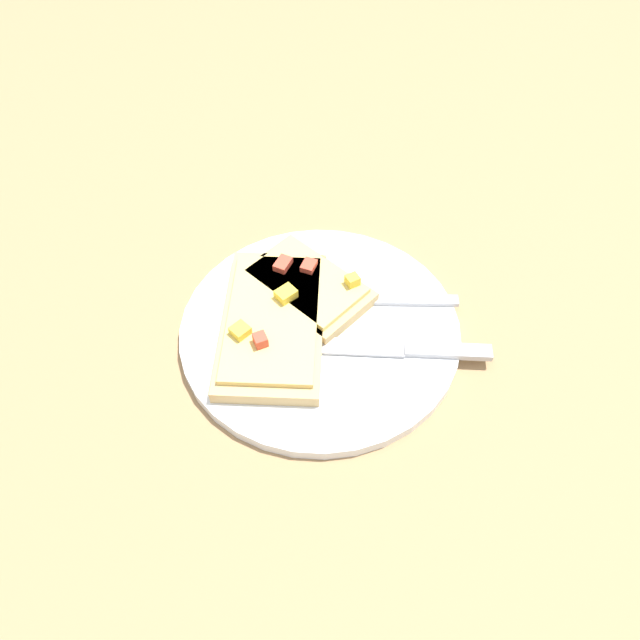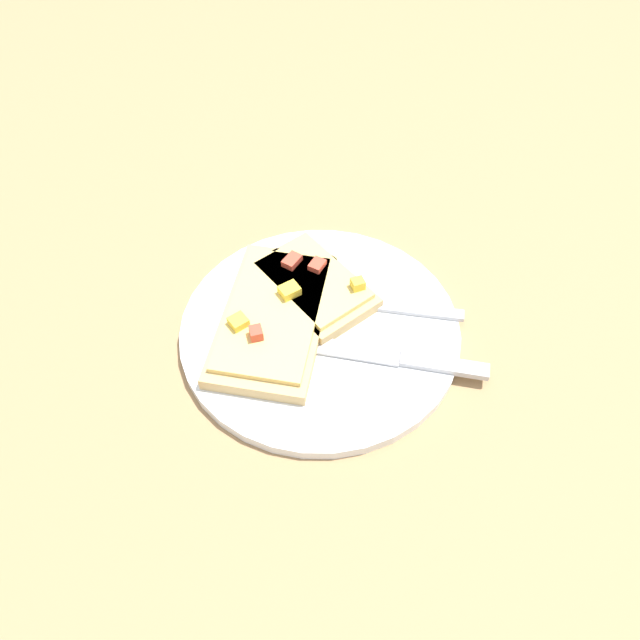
% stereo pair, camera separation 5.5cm
% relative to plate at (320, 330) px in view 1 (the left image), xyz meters
% --- Properties ---
extents(ground_plane, '(4.00, 4.00, 0.00)m').
position_rel_plate_xyz_m(ground_plane, '(0.00, 0.00, -0.01)').
color(ground_plane, '#9E7A51').
extents(plate, '(0.29, 0.29, 0.01)m').
position_rel_plate_xyz_m(plate, '(0.00, 0.00, 0.00)').
color(plate, white).
rests_on(plate, ground).
extents(fork, '(0.03, 0.21, 0.01)m').
position_rel_plate_xyz_m(fork, '(0.03, -0.03, 0.01)').
color(fork, '#B7B7BC').
rests_on(fork, plate).
extents(knife, '(0.04, 0.23, 0.01)m').
position_rel_plate_xyz_m(knife, '(-0.03, -0.07, 0.01)').
color(knife, '#B7B7BC').
rests_on(knife, plate).
extents(pizza_slice_main, '(0.19, 0.12, 0.03)m').
position_rel_plate_xyz_m(pizza_slice_main, '(0.00, 0.05, 0.02)').
color(pizza_slice_main, tan).
rests_on(pizza_slice_main, plate).
extents(pizza_slice_corner, '(0.15, 0.15, 0.03)m').
position_rel_plate_xyz_m(pizza_slice_corner, '(0.05, 0.01, 0.02)').
color(pizza_slice_corner, tan).
rests_on(pizza_slice_corner, plate).
extents(crumb_scatter, '(0.11, 0.07, 0.01)m').
position_rel_plate_xyz_m(crumb_scatter, '(0.05, 0.03, 0.01)').
color(crumb_scatter, tan).
rests_on(crumb_scatter, plate).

